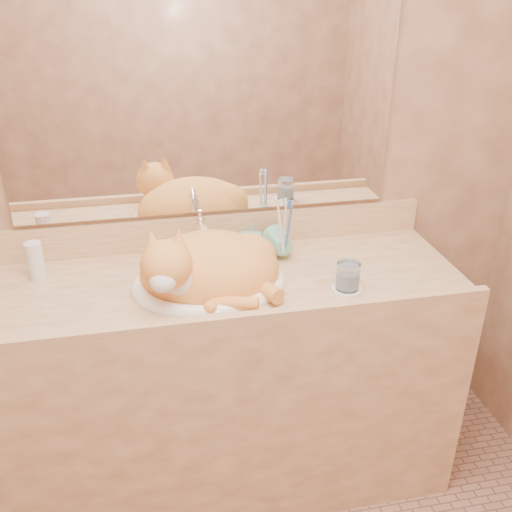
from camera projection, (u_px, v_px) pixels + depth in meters
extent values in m
cube|color=brown|center=(204.00, 137.00, 1.91)|extent=(2.40, 0.02, 2.50)
cube|color=white|center=(203.00, 96.00, 1.84)|extent=(1.30, 0.02, 0.80)
imported|color=#6EB093|center=(250.00, 242.00, 1.92)|extent=(0.09, 0.09, 0.16)
imported|color=#6EB093|center=(284.00, 249.00, 1.95)|extent=(0.12, 0.12, 0.10)
cylinder|color=white|center=(347.00, 289.00, 1.79)|extent=(0.10, 0.10, 0.01)
cylinder|color=silver|center=(348.00, 276.00, 1.77)|extent=(0.07, 0.07, 0.09)
cylinder|color=silver|center=(35.00, 261.00, 1.84)|extent=(0.05, 0.05, 0.13)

